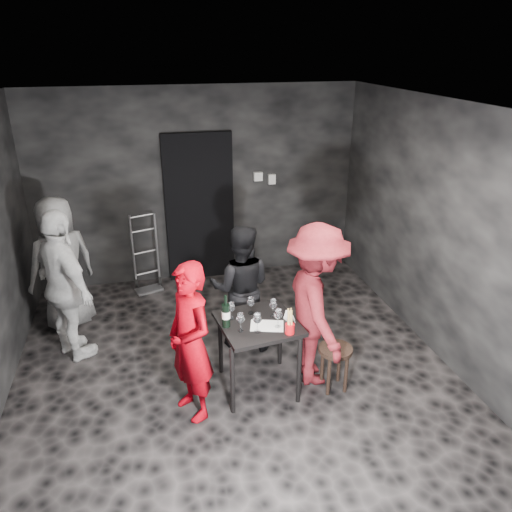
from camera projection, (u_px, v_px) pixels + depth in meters
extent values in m
cube|color=black|center=(235.00, 373.00, 5.24)|extent=(4.50, 5.00, 0.02)
cube|color=silver|center=(230.00, 108.00, 4.17)|extent=(4.50, 5.00, 0.02)
cube|color=black|center=(198.00, 186.00, 6.93)|extent=(4.50, 0.04, 2.70)
cube|color=black|center=(331.00, 450.00, 2.47)|extent=(4.50, 0.04, 2.70)
cube|color=black|center=(445.00, 235.00, 5.19)|extent=(0.04, 5.00, 2.70)
cube|color=black|center=(200.00, 208.00, 7.00)|extent=(0.95, 0.10, 2.10)
cube|color=#B7B7B2|center=(258.00, 176.00, 7.03)|extent=(0.12, 0.06, 0.12)
cube|color=#B7B7B2|center=(272.00, 179.00, 7.09)|extent=(0.10, 0.06, 0.14)
cylinder|color=#B2B2B7|center=(133.00, 253.00, 6.82)|extent=(0.03, 0.03, 1.08)
cylinder|color=#B2B2B7|center=(157.00, 251.00, 6.89)|extent=(0.03, 0.03, 1.08)
cube|color=#B2B2B7|center=(149.00, 290.00, 6.97)|extent=(0.36, 0.20, 0.03)
cylinder|color=black|center=(136.00, 282.00, 7.03)|extent=(0.04, 0.16, 0.16)
cylinder|color=black|center=(160.00, 280.00, 7.10)|extent=(0.04, 0.16, 0.16)
cube|color=black|center=(258.00, 324.00, 4.76)|extent=(0.72, 0.72, 0.04)
cylinder|color=black|center=(232.00, 381.00, 4.56)|extent=(0.04, 0.04, 0.71)
cylinder|color=black|center=(299.00, 371.00, 4.70)|extent=(0.04, 0.04, 0.71)
cylinder|color=black|center=(220.00, 343.00, 5.13)|extent=(0.04, 0.04, 0.71)
cylinder|color=black|center=(280.00, 335.00, 5.27)|extent=(0.04, 0.04, 0.71)
cylinder|color=black|center=(335.00, 350.00, 4.85)|extent=(0.33, 0.33, 0.04)
cylinder|color=black|center=(339.00, 364.00, 5.05)|extent=(0.04, 0.04, 0.41)
cylinder|color=black|center=(322.00, 366.00, 5.01)|extent=(0.04, 0.04, 0.41)
cylinder|color=black|center=(329.00, 377.00, 4.85)|extent=(0.04, 0.04, 0.41)
cylinder|color=black|center=(346.00, 375.00, 4.89)|extent=(0.04, 0.04, 0.41)
imported|color=#A9000C|center=(190.00, 341.00, 4.41)|extent=(0.57, 0.66, 1.54)
imported|color=black|center=(241.00, 290.00, 5.48)|extent=(0.75, 0.54, 1.39)
imported|color=maroon|center=(316.00, 297.00, 4.83)|extent=(0.58, 1.22, 1.87)
imported|color=silver|center=(64.00, 278.00, 5.18)|extent=(1.06, 1.22, 1.90)
imported|color=#616161|center=(61.00, 259.00, 5.82)|extent=(0.97, 0.83, 1.74)
cube|color=white|center=(267.00, 326.00, 4.68)|extent=(0.35, 0.28, 0.00)
cylinder|color=black|center=(226.00, 316.00, 4.63)|extent=(0.08, 0.08, 0.23)
cylinder|color=black|center=(226.00, 300.00, 4.57)|extent=(0.03, 0.03, 0.09)
cylinder|color=white|center=(226.00, 315.00, 4.63)|extent=(0.08, 0.08, 0.07)
cylinder|color=red|center=(290.00, 329.00, 4.55)|extent=(0.09, 0.09, 0.10)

